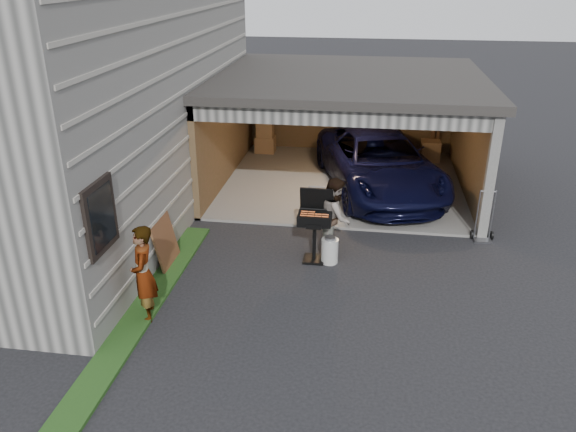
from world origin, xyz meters
name	(u,v)px	position (x,y,z in m)	size (l,w,h in m)	color
ground	(276,315)	(0.00, 0.00, 0.00)	(80.00, 80.00, 0.00)	black
house	(44,92)	(-6.00, 4.00, 2.75)	(7.00, 11.00, 5.50)	#474744
groundcover_strip	(125,337)	(-2.25, -1.00, 0.03)	(0.50, 8.00, 0.06)	#193814
garage	(347,112)	(0.76, 6.79, 1.87)	(6.80, 6.30, 2.90)	#605E59
minivan	(379,165)	(1.67, 5.95, 0.73)	(2.44, 5.29, 1.47)	black
woman	(143,274)	(-2.10, -0.39, 0.83)	(0.61, 0.40, 1.67)	#A1ACCA
man	(335,216)	(0.80, 2.40, 0.81)	(0.78, 0.61, 1.61)	#3E2518
bbq_grill	(315,220)	(0.43, 2.04, 0.86)	(0.65, 0.57, 1.45)	black
propane_tank	(330,251)	(0.74, 1.97, 0.25)	(0.33, 0.33, 0.50)	silver
plywood_panel	(165,242)	(-2.40, 1.39, 0.50)	(0.04, 0.90, 1.00)	#58321E
hand_truck	(483,231)	(3.90, 3.44, 0.22)	(0.46, 0.34, 1.12)	slate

